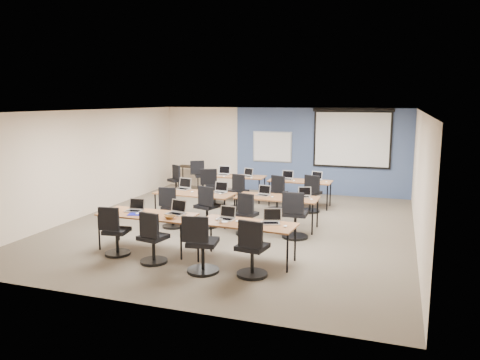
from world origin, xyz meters
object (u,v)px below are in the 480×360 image
(task_chair_8, at_px, (213,190))
(task_chair_9, at_px, (239,194))
(whiteboard, at_px, (272,147))
(laptop_8, at_px, (223,173))
(task_chair_3, at_px, (252,253))
(laptop_7, at_px, (304,195))
(projector_screen, at_px, (352,135))
(task_chair_0, at_px, (115,235))
(laptop_1, at_px, (177,211))
(spare_chair_a, at_px, (202,179))
(task_chair_7, at_px, (295,219))
(training_table_mid_right, at_px, (277,199))
(laptop_5, at_px, (220,190))
(laptop_2, at_px, (226,216))
(laptop_4, at_px, (184,186))
(laptop_11, at_px, (316,178))
(task_chair_5, at_px, (207,210))
(laptop_9, at_px, (248,174))
(utility_table, at_px, (190,169))
(laptop_10, at_px, (287,177))
(training_table_front_left, at_px, (147,216))
(training_table_mid_left, at_px, (195,194))
(task_chair_2, at_px, (201,249))
(task_chair_1, at_px, (152,242))
(training_table_back_right, at_px, (300,182))
(training_table_front_right, at_px, (247,225))
(task_chair_6, at_px, (246,218))
(laptop_0, at_px, (135,208))
(training_table_back_left, at_px, (237,178))
(task_chair_10, at_px, (277,196))
(spare_chair_b, at_px, (176,182))
(laptop_3, at_px, (271,220))
(task_chair_11, at_px, (310,197))

(task_chair_8, bearing_deg, task_chair_9, -39.37)
(whiteboard, xyz_separation_m, laptop_8, (-1.06, -1.64, -0.65))
(task_chair_8, bearing_deg, task_chair_3, -85.93)
(laptop_7, bearing_deg, projector_screen, 61.71)
(task_chair_0, distance_m, laptop_1, 1.26)
(spare_chair_a, bearing_deg, task_chair_7, -74.74)
(training_table_mid_right, distance_m, task_chair_3, 3.16)
(laptop_1, height_order, spare_chair_a, spare_chair_a)
(task_chair_0, relative_size, laptop_5, 2.93)
(whiteboard, height_order, laptop_1, whiteboard)
(laptop_2, distance_m, laptop_4, 3.23)
(laptop_11, bearing_deg, task_chair_5, -108.03)
(laptop_9, relative_size, utility_table, 0.37)
(laptop_4, bearing_deg, laptop_9, 79.24)
(laptop_4, height_order, laptop_10, laptop_4)
(training_table_front_left, distance_m, task_chair_0, 0.73)
(task_chair_9, bearing_deg, laptop_10, 56.56)
(training_table_mid_left, height_order, task_chair_8, task_chair_8)
(task_chair_2, height_order, task_chair_7, task_chair_7)
(task_chair_1, relative_size, utility_table, 1.18)
(laptop_8, distance_m, laptop_11, 2.79)
(training_table_front_left, height_order, laptop_10, laptop_10)
(task_chair_1, bearing_deg, training_table_back_right, 84.87)
(training_table_front_right, distance_m, task_chair_6, 1.73)
(task_chair_5, bearing_deg, training_table_front_right, -34.26)
(task_chair_6, bearing_deg, task_chair_9, 125.69)
(laptop_0, height_order, laptop_10, laptop_0)
(laptop_1, xyz_separation_m, laptop_8, (-0.84, 4.81, -0.00))
(training_table_front_left, xyz_separation_m, utility_table, (-1.97, 6.27, -0.04))
(task_chair_0, xyz_separation_m, task_chair_3, (2.80, -0.20, 0.02))
(training_table_back_left, relative_size, task_chair_1, 1.70)
(task_chair_9, bearing_deg, task_chair_8, -176.77)
(projector_screen, distance_m, spare_chair_a, 4.92)
(laptop_8, bearing_deg, whiteboard, 55.72)
(task_chair_3, bearing_deg, training_table_front_left, 171.51)
(training_table_mid_left, height_order, training_table_back_left, same)
(task_chair_10, relative_size, spare_chair_b, 1.03)
(projector_screen, xyz_separation_m, laptop_1, (-2.72, -6.43, -1.09))
(laptop_0, distance_m, laptop_3, 2.85)
(laptop_5, bearing_deg, task_chair_11, 45.98)
(training_table_back_left, height_order, laptop_2, laptop_2)
(task_chair_7, bearing_deg, training_table_mid_left, 165.42)
(task_chair_1, bearing_deg, projector_screen, 80.27)
(training_table_back_left, height_order, task_chair_8, task_chair_8)
(laptop_0, height_order, task_chair_3, task_chair_3)
(task_chair_0, relative_size, laptop_7, 3.26)
(task_chair_1, distance_m, utility_table, 7.40)
(task_chair_8, relative_size, laptop_9, 3.36)
(task_chair_0, bearing_deg, laptop_3, 3.85)
(projector_screen, height_order, task_chair_9, projector_screen)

